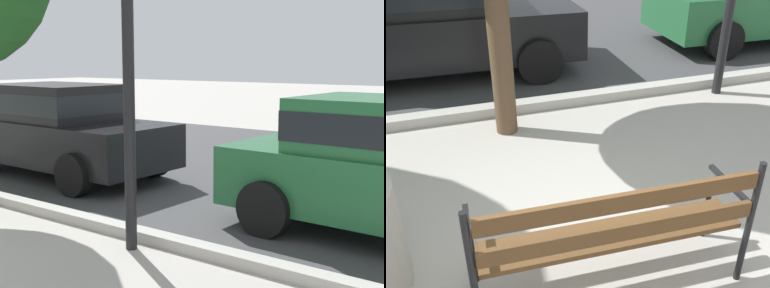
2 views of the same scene
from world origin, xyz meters
The scene contains 5 objects.
ground_plane centered at (0.00, 0.00, 0.00)m, with size 80.00×80.00×0.00m, color #ADA8A0.
street_surface centered at (0.00, 7.50, 0.00)m, with size 60.00×9.00×0.01m, color #424244.
curb_stone centered at (0.00, 2.90, 0.06)m, with size 60.00×0.20×0.12m, color #B2AFA8.
park_bench centered at (0.18, -0.13, 0.54)m, with size 1.82×0.62×0.95m.
parked_car_black centered at (-0.68, 4.64, 0.84)m, with size 4.14×2.01×1.56m.
Camera 2 is at (-0.71, -2.10, 2.33)m, focal length 41.05 mm.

